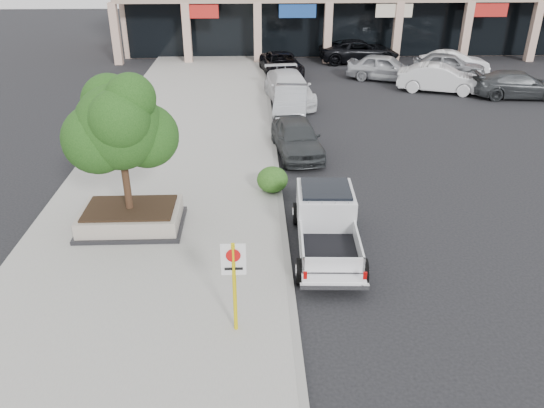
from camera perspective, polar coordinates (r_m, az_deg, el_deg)
The scene contains 18 objects.
ground at distance 14.79m, azimuth 7.85°, elevation -7.54°, with size 120.00×120.00×0.00m, color black.
sidewalk at distance 20.01m, azimuth -10.72°, elevation 2.14°, with size 8.00×52.00×0.15m, color gray.
curb at distance 19.80m, azimuth 0.65°, elevation 2.36°, with size 0.20×52.00×0.15m, color gray.
planter at distance 17.05m, azimuth -14.91°, elevation -1.41°, with size 3.20×2.20×0.68m.
planter_tree at distance 16.03m, azimuth -15.56°, elevation 8.15°, with size 2.90×2.55×4.00m.
no_parking_sign at distance 11.77m, azimuth -4.10°, elevation -7.69°, with size 0.55×0.09×2.30m.
hedge at distance 18.70m, azimuth 0.04°, elevation 2.64°, with size 1.10×0.99×0.94m, color #193F12.
pickup_truck at distance 15.43m, azimuth 5.96°, elevation -2.37°, with size 1.87×5.05×1.59m, color silver, non-canonical shape.
curb_car_a at distance 22.42m, azimuth 2.69°, elevation 7.19°, with size 1.77×4.39×1.49m, color #2E3133.
curb_car_b at distance 27.36m, azimuth 2.06°, elevation 10.89°, with size 1.60×4.59×1.51m, color #989BA0.
curb_car_c at distance 29.96m, azimuth 1.83°, elevation 12.41°, with size 2.25×5.53×1.60m, color silver.
curb_car_d at distance 36.13m, azimuth 1.01°, elevation 14.80°, with size 2.39×5.18×1.44m, color black.
lot_car_a at distance 35.49m, azimuth 12.07°, elevation 14.16°, with size 1.92×4.78×1.63m, color #ACAEB4.
lot_car_b at distance 33.50m, azimuth 17.58°, elevation 12.76°, with size 1.69×4.84×1.59m, color silver.
lot_car_c at distance 33.84m, azimuth 24.97°, elevation 11.55°, with size 2.07×5.10×1.48m, color #313437.
lot_car_d at distance 40.58m, azimuth 9.36°, elevation 15.93°, with size 2.66×5.76×1.60m, color black.
lot_car_e at distance 37.41m, azimuth 18.44°, elevation 14.01°, with size 1.86×4.62×1.57m, color gray.
lot_car_f at distance 38.60m, azimuth 19.00°, elevation 14.21°, with size 1.55×4.43×1.46m, color silver.
Camera 1 is at (-2.46, -11.99, 8.31)m, focal length 35.00 mm.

